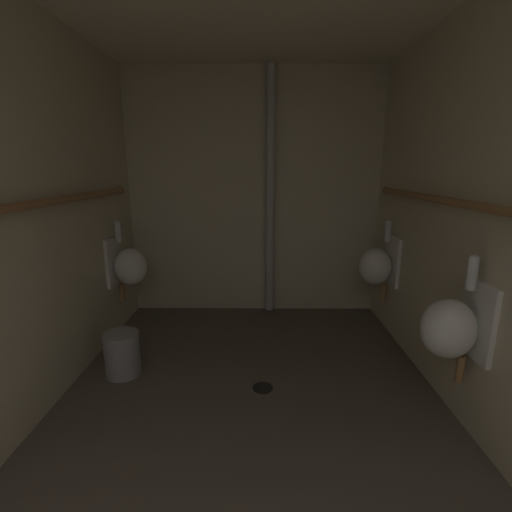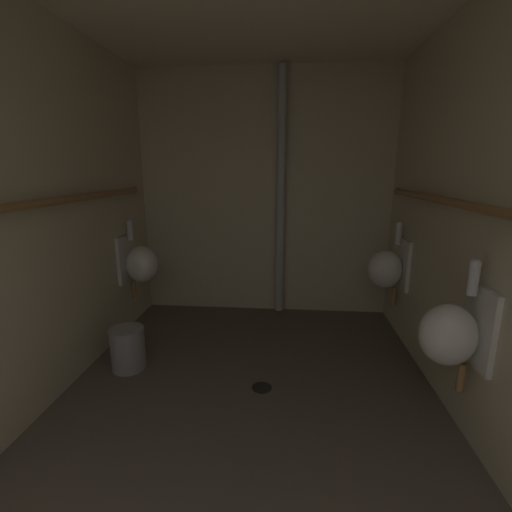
{
  "view_description": "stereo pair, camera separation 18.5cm",
  "coord_description": "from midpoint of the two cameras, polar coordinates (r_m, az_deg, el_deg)",
  "views": [
    {
      "loc": [
        0.06,
        0.03,
        1.5
      ],
      "look_at": [
        0.03,
        2.38,
        0.94
      ],
      "focal_mm": 25.58,
      "sensor_mm": 36.0,
      "label": 1
    },
    {
      "loc": [
        0.24,
        0.03,
        1.5
      ],
      "look_at": [
        0.03,
        2.38,
        0.94
      ],
      "focal_mm": 25.58,
      "sensor_mm": 36.0,
      "label": 2
    }
  ],
  "objects": [
    {
      "name": "floor",
      "position": [
        2.43,
        -3.44,
        -25.92
      ],
      "size": [
        2.68,
        3.92,
        0.08
      ],
      "primitive_type": "cube",
      "color": "brown",
      "rests_on": "ground"
    },
    {
      "name": "wall_right",
      "position": [
        2.22,
        32.25,
        4.54
      ],
      "size": [
        0.06,
        3.92,
        2.47
      ],
      "primitive_type": "cube",
      "color": "beige",
      "rests_on": "ground"
    },
    {
      "name": "wall_back",
      "position": [
        3.81,
        -1.73,
        9.51
      ],
      "size": [
        2.68,
        0.06,
        2.47
      ],
      "primitive_type": "cube",
      "color": "beige",
      "rests_on": "ground"
    },
    {
      "name": "urinal_left_mid",
      "position": [
        3.54,
        -20.72,
        -1.38
      ],
      "size": [
        0.32,
        0.3,
        0.76
      ],
      "color": "silver"
    },
    {
      "name": "urinal_right_mid",
      "position": [
        2.3,
        26.28,
        -9.85
      ],
      "size": [
        0.32,
        0.3,
        0.76
      ],
      "color": "silver"
    },
    {
      "name": "urinal_right_far",
      "position": [
        3.47,
        17.0,
        -1.38
      ],
      "size": [
        0.32,
        0.3,
        0.76
      ],
      "color": "silver"
    },
    {
      "name": "supply_pipe_left",
      "position": [
        2.3,
        -36.23,
        6.04
      ],
      "size": [
        0.06,
        3.16,
        0.06
      ],
      "color": "#9E7042"
    },
    {
      "name": "supply_pipe_right",
      "position": [
        2.16,
        30.51,
        6.46
      ],
      "size": [
        0.06,
        3.16,
        0.06
      ],
      "color": "#9E7042"
    },
    {
      "name": "standpipe_back_wall",
      "position": [
        3.7,
        0.77,
        9.39
      ],
      "size": [
        0.09,
        0.09,
        2.42
      ],
      "primitive_type": "cylinder",
      "color": "#B2B2B2",
      "rests_on": "ground"
    },
    {
      "name": "floor_drain",
      "position": [
        2.72,
        -0.99,
        -19.85
      ],
      "size": [
        0.14,
        0.14,
        0.01
      ],
      "primitive_type": "cylinder",
      "color": "black",
      "rests_on": "ground"
    },
    {
      "name": "waste_bin",
      "position": [
        3.0,
        -21.87,
        -13.98
      ],
      "size": [
        0.26,
        0.26,
        0.33
      ],
      "primitive_type": "cylinder",
      "color": "gray",
      "rests_on": "ground"
    }
  ]
}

